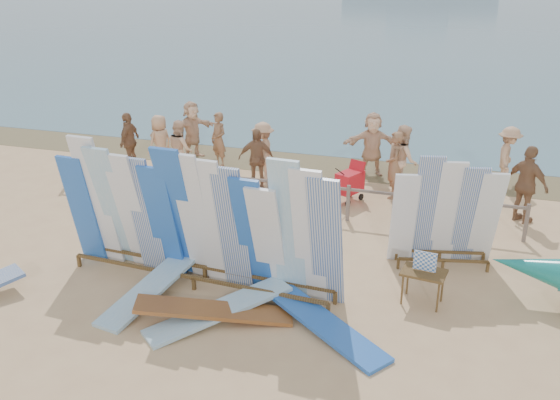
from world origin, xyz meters
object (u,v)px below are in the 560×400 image
(main_surfboard_rack, at_px, (197,224))
(beachgoer_9, at_px, (508,157))
(vendor_table, at_px, (423,286))
(beachgoer_7, at_px, (394,165))
(flat_board_b, at_px, (220,318))
(beachgoer_10, at_px, (527,185))
(flat_board_a, at_px, (155,295))
(flat_board_d, at_px, (323,330))
(beach_chair_left, at_px, (292,190))
(beachgoer_8, at_px, (403,160))
(beachgoer_3, at_px, (263,152))
(beachgoer_4, at_px, (256,159))
(beach_chair_right, at_px, (290,193))
(beachgoer_extra_1, at_px, (129,141))
(beachgoer_5, at_px, (372,144))
(flat_board_c, at_px, (215,320))
(beachgoer_11, at_px, (192,130))
(side_surfboard_rack, at_px, (446,217))
(stroller, at_px, (350,186))
(beachgoer_1, at_px, (219,140))
(beachgoer_2, at_px, (180,149))
(beachgoer_0, at_px, (160,142))

(main_surfboard_rack, distance_m, beachgoer_9, 9.57)
(vendor_table, bearing_deg, beachgoer_7, 110.99)
(beachgoer_7, relative_size, beachgoer_9, 1.04)
(flat_board_b, relative_size, beachgoer_10, 1.43)
(flat_board_a, xyz_separation_m, beachgoer_9, (6.44, 8.23, 0.86))
(flat_board_d, relative_size, beach_chair_left, 3.32)
(flat_board_a, bearing_deg, beachgoer_7, 71.29)
(flat_board_a, bearing_deg, vendor_table, 24.17)
(beachgoer_8, bearing_deg, beachgoer_3, 70.87)
(main_surfboard_rack, bearing_deg, flat_board_d, -13.50)
(beachgoer_4, bearing_deg, beach_chair_right, -40.54)
(beachgoer_extra_1, bearing_deg, beachgoer_8, 90.36)
(flat_board_d, xyz_separation_m, beachgoer_8, (0.45, 7.04, 0.95))
(beach_chair_left, bearing_deg, beachgoer_5, 73.81)
(flat_board_c, xyz_separation_m, flat_board_b, (0.05, 0.11, 0.00))
(vendor_table, distance_m, beachgoer_8, 5.78)
(beachgoer_5, relative_size, beachgoer_8, 0.99)
(beachgoer_11, relative_size, beachgoer_extra_1, 1.05)
(main_surfboard_rack, height_order, flat_board_a, main_surfboard_rack)
(beachgoer_10, bearing_deg, beachgoer_11, 25.66)
(flat_board_c, bearing_deg, vendor_table, -83.55)
(main_surfboard_rack, xyz_separation_m, flat_board_d, (2.65, -0.80, -1.27))
(beachgoer_11, xyz_separation_m, beachgoer_4, (2.92, -2.11, -0.07))
(side_surfboard_rack, bearing_deg, stroller, 117.06)
(flat_board_a, bearing_deg, flat_board_b, -3.69)
(beachgoer_8, xyz_separation_m, beachgoer_1, (-5.63, 0.73, -0.11))
(main_surfboard_rack, height_order, beachgoer_4, main_surfboard_rack)
(beachgoer_5, height_order, beachgoer_4, beachgoer_5)
(beachgoer_4, bearing_deg, beachgoer_5, 26.33)
(flat_board_d, bearing_deg, beachgoer_2, 76.79)
(beachgoer_9, height_order, beachgoer_4, beachgoer_9)
(flat_board_c, xyz_separation_m, beachgoer_7, (2.13, 6.96, 0.90))
(flat_board_c, distance_m, beachgoer_5, 8.79)
(beachgoer_7, distance_m, beachgoer_0, 7.03)
(beachgoer_1, distance_m, beachgoer_10, 8.85)
(beachgoer_0, bearing_deg, beachgoer_2, 83.66)
(flat_board_d, bearing_deg, vendor_table, -12.34)
(vendor_table, bearing_deg, beachgoer_5, 114.42)
(side_surfboard_rack, bearing_deg, beachgoer_11, 133.76)
(flat_board_d, bearing_deg, beachgoer_extra_1, 83.51)
(flat_board_b, relative_size, beach_chair_left, 3.32)
(beachgoer_extra_1, bearing_deg, side_surfboard_rack, 66.41)
(side_surfboard_rack, bearing_deg, beachgoer_9, 62.73)
(vendor_table, relative_size, beach_chair_left, 1.27)
(side_surfboard_rack, relative_size, beachgoer_2, 1.44)
(main_surfboard_rack, bearing_deg, stroller, 73.29)
(main_surfboard_rack, relative_size, beachgoer_10, 3.01)
(beach_chair_right, bearing_deg, beachgoer_5, 49.93)
(beach_chair_left, distance_m, beachgoer_8, 3.07)
(beach_chair_left, bearing_deg, stroller, 25.93)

